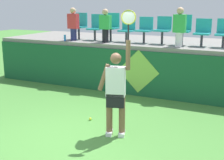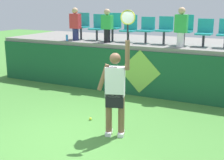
% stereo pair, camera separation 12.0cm
% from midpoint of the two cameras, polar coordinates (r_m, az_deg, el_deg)
% --- Properties ---
extents(ground_plane, '(40.00, 40.00, 0.00)m').
position_cam_midpoint_polar(ground_plane, '(6.43, -8.56, -10.80)').
color(ground_plane, '#478438').
extents(court_back_wall, '(10.11, 0.20, 1.34)m').
position_cam_midpoint_polar(court_back_wall, '(9.24, 3.83, 1.35)').
color(court_back_wall, '#195633').
rests_on(court_back_wall, ground_plane).
extents(spectator_platform, '(10.11, 3.07, 0.12)m').
position_cam_midpoint_polar(spectator_platform, '(10.49, 6.96, 6.82)').
color(spectator_platform, gray).
rests_on(spectator_platform, court_back_wall).
extents(tennis_player, '(0.73, 0.36, 2.54)m').
position_cam_midpoint_polar(tennis_player, '(6.28, 0.18, -1.88)').
color(tennis_player, white).
rests_on(tennis_player, ground_plane).
extents(tennis_ball, '(0.07, 0.07, 0.07)m').
position_cam_midpoint_polar(tennis_ball, '(7.39, -4.43, -7.06)').
color(tennis_ball, '#D1E533').
rests_on(tennis_ball, ground_plane).
extents(water_bottle, '(0.07, 0.07, 0.20)m').
position_cam_midpoint_polar(water_bottle, '(10.38, -8.89, 7.57)').
color(water_bottle, '#338CE5').
rests_on(water_bottle, spectator_platform).
extents(stadium_chair_0, '(0.44, 0.42, 0.88)m').
position_cam_midpoint_polar(stadium_chair_0, '(10.83, -6.18, 10.00)').
color(stadium_chair_0, '#38383D').
rests_on(stadium_chair_0, spectator_platform).
extents(stadium_chair_1, '(0.44, 0.42, 0.84)m').
position_cam_midpoint_polar(stadium_chair_1, '(10.52, -3.28, 9.75)').
color(stadium_chair_1, '#38383D').
rests_on(stadium_chair_1, spectator_platform).
extents(stadium_chair_2, '(0.44, 0.42, 0.89)m').
position_cam_midpoint_polar(stadium_chair_2, '(10.25, -0.40, 9.90)').
color(stadium_chair_2, '#38383D').
rests_on(stadium_chair_2, spectator_platform).
extents(stadium_chair_3, '(0.44, 0.42, 0.84)m').
position_cam_midpoint_polar(stadium_chair_3, '(10.03, 2.47, 9.51)').
color(stadium_chair_3, '#38383D').
rests_on(stadium_chair_3, spectator_platform).
extents(stadium_chair_4, '(0.44, 0.42, 0.79)m').
position_cam_midpoint_polar(stadium_chair_4, '(9.80, 5.65, 9.32)').
color(stadium_chair_4, '#38383D').
rests_on(stadium_chair_4, spectator_platform).
extents(stadium_chair_5, '(0.44, 0.42, 0.82)m').
position_cam_midpoint_polar(stadium_chair_5, '(9.62, 8.92, 9.27)').
color(stadium_chair_5, '#38383D').
rests_on(stadium_chair_5, spectator_platform).
extents(stadium_chair_6, '(0.44, 0.42, 0.88)m').
position_cam_midpoint_polar(stadium_chair_6, '(9.46, 12.43, 9.17)').
color(stadium_chair_6, '#38383D').
rests_on(stadium_chair_6, spectator_platform).
extents(stadium_chair_7, '(0.44, 0.42, 0.77)m').
position_cam_midpoint_polar(stadium_chair_7, '(9.35, 15.80, 8.55)').
color(stadium_chair_7, '#38383D').
rests_on(stadium_chair_7, spectator_platform).
extents(stadium_chair_8, '(0.44, 0.42, 0.79)m').
position_cam_midpoint_polar(stadium_chair_8, '(9.27, 19.39, 8.26)').
color(stadium_chair_8, '#38383D').
rests_on(stadium_chair_8, spectator_platform).
extents(spectator_0, '(0.34, 0.20, 1.06)m').
position_cam_midpoint_polar(spectator_0, '(10.48, -7.39, 10.16)').
color(spectator_0, navy).
rests_on(spectator_0, spectator_platform).
extents(spectator_1, '(0.34, 0.20, 1.09)m').
position_cam_midpoint_polar(spectator_1, '(9.04, 11.80, 9.52)').
color(spectator_1, white).
rests_on(spectator_1, spectator_platform).
extents(spectator_2, '(0.34, 0.20, 1.03)m').
position_cam_midpoint_polar(spectator_2, '(9.85, -1.57, 9.93)').
color(spectator_2, black).
rests_on(spectator_2, spectator_platform).
extents(wall_signage_mount, '(1.27, 0.01, 1.37)m').
position_cam_midpoint_polar(wall_signage_mount, '(9.26, 4.33, -2.89)').
color(wall_signage_mount, '#195633').
rests_on(wall_signage_mount, ground_plane).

